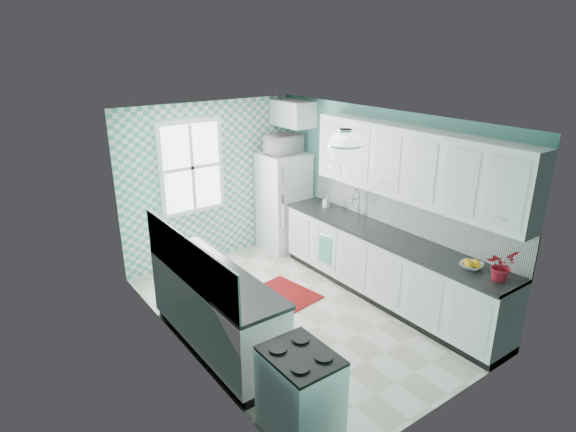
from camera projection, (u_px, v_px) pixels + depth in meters
floor at (296, 312)px, 6.29m from camera, size 3.00×4.40×0.02m
ceiling at (297, 118)px, 5.43m from camera, size 3.00×4.40×0.02m
wall_back at (212, 182)px, 7.54m from camera, size 3.00×0.02×2.50m
wall_front at (449, 295)px, 4.18m from camera, size 3.00×0.02×2.50m
wall_left at (182, 253)px, 5.03m from camera, size 0.02×4.40×2.50m
wall_right at (383, 200)px, 6.70m from camera, size 0.02×4.40×2.50m
accent_wall at (213, 182)px, 7.53m from camera, size 3.00×0.01×2.50m
window at (192, 167)px, 7.21m from camera, size 1.04×0.05×1.44m
backsplash_right at (404, 212)px, 6.40m from camera, size 0.02×3.60×0.51m
backsplash_left at (187, 259)px, 5.00m from camera, size 0.02×2.15×0.51m
upper_cabinets_right at (413, 165)px, 5.92m from camera, size 0.33×3.20×0.90m
upper_cabinet_fridge at (293, 114)px, 7.63m from camera, size 0.40×0.74×0.40m
ceiling_light at (345, 147)px, 4.89m from camera, size 0.34×0.34×0.35m
base_cabinets_right at (385, 268)px, 6.50m from camera, size 0.60×3.60×0.90m
countertop_right at (387, 236)px, 6.33m from camera, size 0.63×3.60×0.04m
base_cabinets_left at (215, 313)px, 5.42m from camera, size 0.60×2.15×0.90m
countertop_left at (214, 275)px, 5.26m from camera, size 0.63×2.15×0.04m
fridge at (284, 202)px, 8.01m from camera, size 0.71×0.71×1.63m
stove at (300, 392)px, 4.23m from camera, size 0.54×0.67×0.81m
sink at (348, 219)px, 6.91m from camera, size 0.56×0.47×0.53m
rug at (286, 293)px, 6.73m from camera, size 0.75×0.97×0.01m
dish_towel at (325, 250)px, 6.98m from camera, size 0.09×0.27×0.41m
fruit_bowl at (471, 266)px, 5.37m from camera, size 0.31×0.31×0.06m
potted_plant at (501, 265)px, 5.07m from camera, size 0.32×0.28×0.33m
soap_bottle at (326, 202)px, 7.32m from camera, size 0.09×0.10×0.18m
microwave at (284, 144)px, 7.68m from camera, size 0.57×0.40×0.30m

